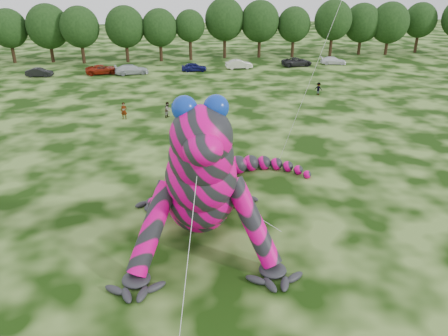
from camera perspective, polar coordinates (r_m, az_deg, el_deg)
ground at (r=27.22m, az=1.42°, el=-8.05°), size 240.00×240.00×0.00m
inflatable_gecko at (r=26.17m, az=-3.50°, el=2.09°), size 16.28×19.17×9.38m
tree_4 at (r=86.02m, az=-26.17°, el=15.21°), size 6.22×5.60×9.06m
tree_5 at (r=83.97m, az=-21.91°, el=16.01°), size 7.16×6.44×9.80m
tree_6 at (r=81.17m, az=-18.21°, el=16.18°), size 6.52×5.86×9.49m
tree_7 at (r=80.36m, az=-12.73°, el=16.68°), size 6.68×6.01×9.48m
tree_8 at (r=80.32m, az=-8.36°, el=16.81°), size 6.14×5.53×8.94m
tree_9 at (r=80.84m, az=-4.45°, el=16.93°), size 5.27×4.74×8.68m
tree_10 at (r=82.57m, az=0.08°, el=17.79°), size 7.09×6.38×10.50m
tree_11 at (r=83.32m, az=4.69°, el=17.62°), size 7.01×6.31×10.07m
tree_12 at (r=84.48m, az=9.07°, el=17.13°), size 5.99×5.39×8.97m
tree_13 at (r=86.12m, az=13.98°, el=17.26°), size 6.83×6.15×10.13m
tree_14 at (r=90.07m, az=17.51°, el=16.93°), size 6.82×6.14×9.40m
tree_15 at (r=91.40m, az=20.74°, el=16.67°), size 7.17×6.45×9.63m
tree_16 at (r=96.20m, az=24.12°, el=16.39°), size 6.26×5.63×9.37m
car_1 at (r=73.10m, az=-22.96°, el=11.43°), size 4.09×1.87×1.30m
car_2 at (r=71.94m, az=-15.62°, el=12.30°), size 5.46×3.31×1.42m
car_3 at (r=70.64m, az=-11.98°, el=12.48°), size 5.40×2.91×1.49m
car_4 at (r=71.53m, az=-3.93°, el=13.02°), size 4.02×1.63×1.37m
car_5 at (r=73.48m, az=1.97°, el=13.39°), size 4.43×1.71×1.44m
car_6 at (r=76.56m, az=9.51°, el=13.52°), size 5.35×2.95×1.42m
car_7 at (r=79.38m, az=14.09°, el=13.46°), size 4.60×2.52×1.26m
spectator_5 at (r=44.19m, az=-1.25°, el=6.27°), size 1.76×1.15×1.81m
spectator_0 at (r=48.44m, az=-12.94°, el=7.29°), size 0.72×0.53×1.82m
spectator_2 at (r=58.44m, az=12.24°, el=10.10°), size 1.17×1.10×1.59m
spectator_1 at (r=48.16m, az=-7.34°, el=7.55°), size 1.00×1.06×1.73m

